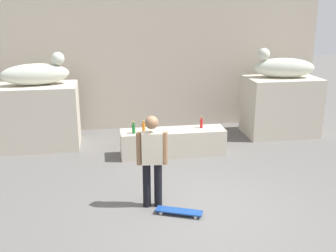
{
  "coord_description": "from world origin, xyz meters",
  "views": [
    {
      "loc": [
        -1.58,
        -6.19,
        3.49
      ],
      "look_at": [
        -0.32,
        1.54,
        1.1
      ],
      "focal_mm": 43.49,
      "sensor_mm": 36.0,
      "label": 1
    }
  ],
  "objects_px": {
    "statue_reclining_left": "(37,73)",
    "skater": "(152,158)",
    "skateboard": "(179,211)",
    "bottle_green": "(134,128)",
    "bottle_red": "(201,123)",
    "bottle_orange": "(144,128)",
    "statue_reclining_right": "(282,67)"
  },
  "relations": [
    {
      "from": "bottle_orange",
      "to": "statue_reclining_right",
      "type": "bearing_deg",
      "value": 18.05
    },
    {
      "from": "skater",
      "to": "bottle_orange",
      "type": "height_order",
      "value": "skater"
    },
    {
      "from": "statue_reclining_right",
      "to": "bottle_orange",
      "type": "xyz_separation_m",
      "value": [
        -3.83,
        -1.25,
        -1.11
      ]
    },
    {
      "from": "statue_reclining_left",
      "to": "skater",
      "type": "relative_size",
      "value": 1.0
    },
    {
      "from": "statue_reclining_left",
      "to": "skater",
      "type": "xyz_separation_m",
      "value": [
        2.33,
        -3.58,
        -0.93
      ]
    },
    {
      "from": "bottle_red",
      "to": "bottle_orange",
      "type": "bearing_deg",
      "value": -172.59
    },
    {
      "from": "skater",
      "to": "skateboard",
      "type": "bearing_deg",
      "value": -38.34
    },
    {
      "from": "skateboard",
      "to": "bottle_red",
      "type": "distance_m",
      "value": 3.17
    },
    {
      "from": "skateboard",
      "to": "bottle_orange",
      "type": "height_order",
      "value": "bottle_orange"
    },
    {
      "from": "skater",
      "to": "statue_reclining_right",
      "type": "bearing_deg",
      "value": 47.97
    },
    {
      "from": "statue_reclining_left",
      "to": "bottle_green",
      "type": "relative_size",
      "value": 5.84
    },
    {
      "from": "skateboard",
      "to": "bottle_green",
      "type": "height_order",
      "value": "bottle_green"
    },
    {
      "from": "skater",
      "to": "bottle_red",
      "type": "bearing_deg",
      "value": 64.88
    },
    {
      "from": "statue_reclining_right",
      "to": "skateboard",
      "type": "xyz_separation_m",
      "value": [
        -3.52,
        -3.97,
        -1.79
      ]
    },
    {
      "from": "skateboard",
      "to": "bottle_red",
      "type": "bearing_deg",
      "value": 92.31
    },
    {
      "from": "skateboard",
      "to": "bottle_green",
      "type": "distance_m",
      "value": 2.87
    },
    {
      "from": "statue_reclining_left",
      "to": "skateboard",
      "type": "bearing_deg",
      "value": -63.94
    },
    {
      "from": "bottle_red",
      "to": "skater",
      "type": "bearing_deg",
      "value": -120.74
    },
    {
      "from": "bottle_orange",
      "to": "skateboard",
      "type": "bearing_deg",
      "value": -83.47
    },
    {
      "from": "skateboard",
      "to": "statue_reclining_left",
      "type": "bearing_deg",
      "value": 147.45
    },
    {
      "from": "statue_reclining_right",
      "to": "skater",
      "type": "xyz_separation_m",
      "value": [
        -3.93,
        -3.58,
        -0.93
      ]
    },
    {
      "from": "statue_reclining_right",
      "to": "bottle_red",
      "type": "relative_size",
      "value": 6.02
    },
    {
      "from": "bottle_red",
      "to": "statue_reclining_left",
      "type": "bearing_deg",
      "value": 164.44
    },
    {
      "from": "statue_reclining_left",
      "to": "bottle_red",
      "type": "distance_m",
      "value": 4.13
    },
    {
      "from": "statue_reclining_right",
      "to": "bottle_green",
      "type": "distance_m",
      "value": 4.39
    },
    {
      "from": "statue_reclining_left",
      "to": "bottle_orange",
      "type": "bearing_deg",
      "value": -35.76
    },
    {
      "from": "statue_reclining_left",
      "to": "statue_reclining_right",
      "type": "height_order",
      "value": "same"
    },
    {
      "from": "statue_reclining_left",
      "to": "bottle_green",
      "type": "height_order",
      "value": "statue_reclining_left"
    },
    {
      "from": "statue_reclining_right",
      "to": "skater",
      "type": "bearing_deg",
      "value": 53.74
    },
    {
      "from": "skater",
      "to": "skateboard",
      "type": "height_order",
      "value": "skater"
    },
    {
      "from": "statue_reclining_left",
      "to": "bottle_orange",
      "type": "height_order",
      "value": "statue_reclining_left"
    },
    {
      "from": "statue_reclining_right",
      "to": "bottle_red",
      "type": "xyz_separation_m",
      "value": [
        -2.43,
        -1.07,
        -1.12
      ]
    }
  ]
}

